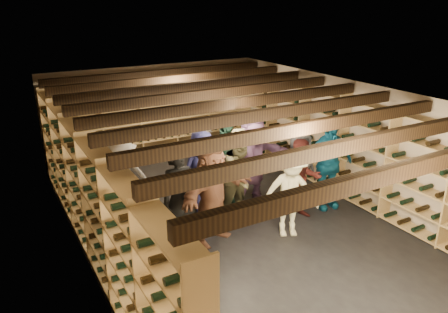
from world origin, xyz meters
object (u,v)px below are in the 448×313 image
Objects in this scene: person_10 at (225,162)px; person_3 at (290,194)px; person_0 at (146,233)px; person_6 at (202,173)px; person_1 at (180,199)px; crate_loose at (214,181)px; person_2 at (241,176)px; person_9 at (123,177)px; person_7 at (206,163)px; person_4 at (328,163)px; person_8 at (301,179)px; person_11 at (252,160)px; person_12 at (299,168)px; crate_stack_right at (221,180)px; crate_stack_left at (223,172)px; person_5 at (212,194)px.

person_3 is at bearing -84.55° from person_10.
person_3 is (2.59, -0.04, 0.05)m from person_0.
person_6 is at bearing 178.68° from person_10.
crate_loose is at bearing 48.48° from person_1.
person_2 is 0.79m from person_6.
person_3 is 1.03× the size of person_9.
person_7 is at bearing 96.53° from person_10.
person_4 is at bearing -18.03° from person_9.
person_8 is 1.50m from person_10.
person_8 is at bearing -72.16° from person_11.
person_1 is 2.72m from person_12.
crate_stack_right is 0.67m from person_7.
person_3 is at bearing -87.40° from crate_loose.
person_10 is 1.18× the size of person_12.
crate_stack_left is 0.53× the size of person_3.
person_2 is (-0.38, -1.34, 0.47)m from crate_stack_left.
person_6 reaches higher than crate_stack_left.
person_6 is (-0.81, -0.72, 0.58)m from crate_stack_right.
crate_loose is 0.28× the size of person_5.
person_8 reaches higher than crate_stack_left.
person_8 is 0.84× the size of person_11.
person_8 is at bearing -122.16° from person_12.
person_5 is at bearing -52.68° from person_9.
crate_stack_left is at bearing -84.58° from crate_loose.
crate_stack_right is at bearing 28.35° from person_7.
person_0 is 3.21m from person_8.
person_0 is at bearing -160.35° from person_11.
person_4 is at bearing 45.11° from person_3.
person_0 is 0.94× the size of person_3.
person_3 is (1.80, -0.58, -0.08)m from person_1.
person_4 reaches higher than person_12.
person_6 is at bearing -138.42° from crate_stack_right.
person_10 is at bearing 33.61° from person_1.
person_2 is 0.98m from person_3.
person_6 is at bearing 168.36° from person_11.
crate_stack_left is 0.56× the size of person_7.
person_1 is 0.95× the size of person_11.
person_1 is 1.89m from person_3.
person_1 is at bearing -173.32° from person_4.
person_9 is at bearing 104.23° from person_1.
person_10 is (0.55, 0.07, 0.10)m from person_6.
crate_stack_left is at bearing 115.60° from person_3.
person_8 is (0.70, -2.14, 0.69)m from crate_loose.
person_6 reaches higher than crate_stack_right.
person_7 is (-0.41, -0.12, 0.51)m from crate_stack_right.
person_9 is at bearing 159.09° from person_3.
person_4 is (3.91, 0.48, 0.18)m from person_0.
person_6 is at bearing -21.10° from person_9.
person_4 is 2.45m from person_6.
person_0 is 0.90× the size of person_6.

